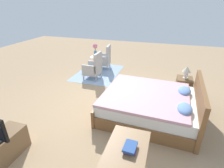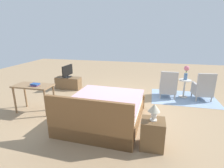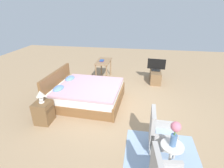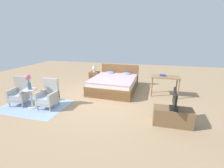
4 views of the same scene
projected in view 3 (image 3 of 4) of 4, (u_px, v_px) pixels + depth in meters
ground_plane at (121, 108)px, 5.25m from camera, size 16.00×16.00×0.00m
bed at (86, 94)px, 5.45m from camera, size 1.88×2.17×0.96m
armchair_by_window_right at (160, 134)px, 3.60m from camera, size 0.55×0.55×0.92m
side_table at (171, 155)px, 3.09m from camera, size 0.40×0.40×0.62m
flower_vase at (175, 132)px, 2.88m from camera, size 0.17×0.17×0.48m
nightstand at (44, 112)px, 4.51m from camera, size 0.44×0.41×0.58m
table_lamp at (40, 95)px, 4.30m from camera, size 0.22×0.22×0.33m
tv_stand at (155, 76)px, 7.00m from camera, size 0.96×0.40×0.45m
tv_flatscreen at (156, 65)px, 6.81m from camera, size 0.22×0.69×0.48m
vanity_desk at (104, 64)px, 7.10m from camera, size 1.04×0.52×0.77m
book_stack at (102, 61)px, 6.95m from camera, size 0.22×0.17×0.06m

